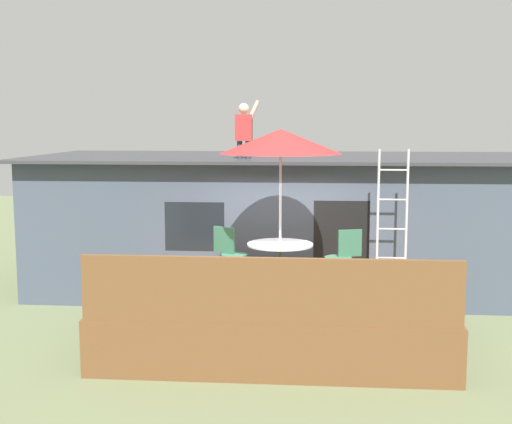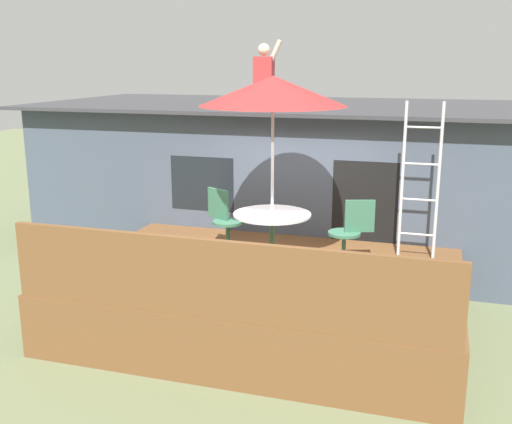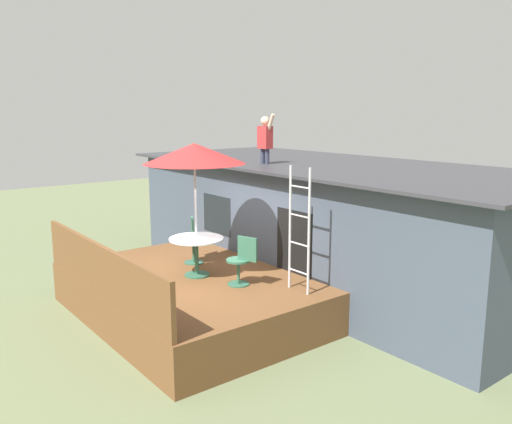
% 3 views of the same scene
% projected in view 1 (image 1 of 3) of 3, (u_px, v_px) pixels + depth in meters
% --- Properties ---
extents(ground_plane, '(40.00, 40.00, 0.00)m').
position_uv_depth(ground_plane, '(276.00, 338.00, 10.63)').
color(ground_plane, '#66704C').
extents(house, '(10.50, 4.50, 2.75)m').
position_uv_depth(house, '(285.00, 221.00, 14.00)').
color(house, '#424C5B').
rests_on(house, ground).
extents(deck, '(5.10, 3.79, 0.80)m').
position_uv_depth(deck, '(276.00, 314.00, 10.58)').
color(deck, brown).
rests_on(deck, ground).
extents(deck_railing, '(5.00, 0.08, 0.90)m').
position_uv_depth(deck_railing, '(269.00, 291.00, 8.64)').
color(deck_railing, brown).
rests_on(deck_railing, deck).
extents(patio_table, '(1.04, 1.04, 0.74)m').
position_uv_depth(patio_table, '(280.00, 253.00, 10.47)').
color(patio_table, '#33664C').
rests_on(patio_table, deck).
extents(patio_umbrella, '(1.90, 1.90, 2.54)m').
position_uv_depth(patio_umbrella, '(281.00, 142.00, 10.24)').
color(patio_umbrella, silver).
rests_on(patio_umbrella, deck).
extents(step_ladder, '(0.52, 0.04, 2.20)m').
position_uv_depth(step_ladder, '(392.00, 214.00, 11.18)').
color(step_ladder, silver).
rests_on(step_ladder, deck).
extents(person_figure, '(0.47, 0.20, 1.11)m').
position_uv_depth(person_figure, '(244.00, 127.00, 12.57)').
color(person_figure, '#33384C').
rests_on(person_figure, house).
extents(patio_chair_left, '(0.58, 0.44, 0.92)m').
position_uv_depth(patio_chair_left, '(230.00, 255.00, 10.99)').
color(patio_chair_left, '#33664C').
rests_on(patio_chair_left, deck).
extents(patio_chair_right, '(0.61, 0.44, 0.92)m').
position_uv_depth(patio_chair_right, '(342.00, 258.00, 10.74)').
color(patio_chair_right, '#33664C').
rests_on(patio_chair_right, deck).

